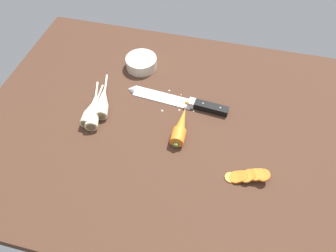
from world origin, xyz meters
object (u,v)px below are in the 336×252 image
Objects in this scene: parsnip_front at (92,110)px; parsnip_mid_right at (103,101)px; chefs_knife at (175,100)px; parsnip_mid_left at (93,111)px; prep_bowl at (141,62)px; whole_carrot at (181,126)px; carrot_slice_stack at (247,176)px.

parsnip_front and parsnip_mid_right have the same top height.
chefs_knife is 26.40cm from parsnip_mid_left.
chefs_knife is at bearing 18.95° from parsnip_mid_right.
prep_bowl is at bearing 139.14° from chefs_knife.
carrot_slice_stack is at bearing -29.32° from whole_carrot.
parsnip_mid_left is 1.03× the size of parsnip_mid_right.
parsnip_front is 1.53× the size of carrot_slice_stack.
parsnip_mid_left and prep_bowl have the same top height.
carrot_slice_stack is (47.68, -15.75, -0.63)cm from parsnip_mid_right.
parsnip_front is at bearing -178.79° from whole_carrot.
prep_bowl is (8.60, 25.35, 0.17)cm from parsnip_front.
carrot_slice_stack is 55.05cm from prep_bowl.
whole_carrot is at bearing -8.32° from parsnip_mid_right.
prep_bowl reaches higher than carrot_slice_stack.
chefs_knife is at bearing -40.86° from prep_bowl.
carrot_slice_stack is (21.14, -11.87, -0.75)cm from whole_carrot.
parsnip_front is at bearing 167.22° from carrot_slice_stack.
chefs_knife is at bearing 26.63° from parsnip_front.
whole_carrot is at bearing -51.13° from prep_bowl.
chefs_knife is 1.93× the size of parsnip_front.
parsnip_front is 1.64× the size of prep_bowl.
prep_bowl is at bearing 72.47° from parsnip_mid_right.
chefs_knife is 2.96× the size of carrot_slice_stack.
whole_carrot is at bearing 1.38° from parsnip_mid_left.
parsnip_mid_left is (-27.98, -0.67, -0.12)cm from whole_carrot.
prep_bowl is (6.59, 20.86, 0.17)cm from parsnip_mid_right.
parsnip_mid_left is at bearing 167.16° from carrot_slice_stack.
whole_carrot is at bearing 150.68° from carrot_slice_stack.
parsnip_front is 26.77cm from prep_bowl.
parsnip_mid_left is (0.57, -0.07, -0.00)cm from parsnip_front.
parsnip_mid_right reaches higher than chefs_knife.
carrot_slice_stack is (49.69, -11.27, -0.63)cm from parsnip_front.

